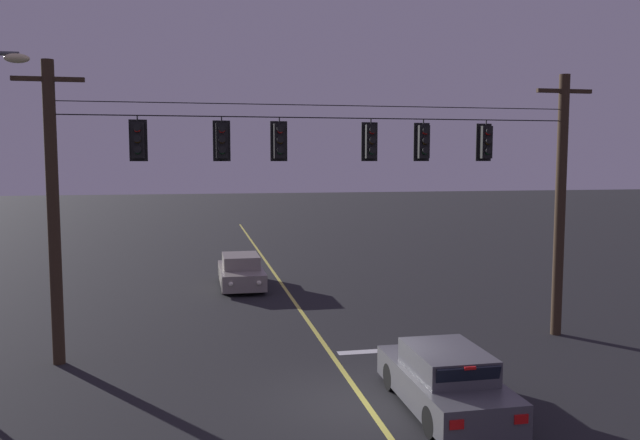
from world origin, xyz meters
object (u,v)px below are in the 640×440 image
at_px(traffic_light_leftmost, 138,140).
at_px(car_oncoming_lead, 241,272).
at_px(traffic_light_centre, 280,141).
at_px(car_waiting_near_lane, 445,381).
at_px(traffic_light_rightmost, 423,142).
at_px(traffic_light_far_right, 486,142).
at_px(traffic_light_left_inner, 222,141).
at_px(traffic_light_right_inner, 371,141).

relative_size(traffic_light_leftmost, car_oncoming_lead, 0.28).
height_order(traffic_light_centre, car_waiting_near_lane, traffic_light_centre).
relative_size(traffic_light_leftmost, traffic_light_rightmost, 1.00).
bearing_deg(traffic_light_far_right, traffic_light_rightmost, 180.00).
bearing_deg(traffic_light_left_inner, car_waiting_near_lane, -47.45).
relative_size(traffic_light_leftmost, traffic_light_far_right, 1.00).
relative_size(traffic_light_rightmost, car_oncoming_lead, 0.28).
relative_size(traffic_light_centre, traffic_light_far_right, 1.00).
height_order(traffic_light_far_right, car_waiting_near_lane, traffic_light_far_right).
bearing_deg(traffic_light_centre, traffic_light_leftmost, 180.00).
xyz_separation_m(traffic_light_leftmost, traffic_light_rightmost, (8.05, 0.00, 0.00)).
xyz_separation_m(traffic_light_leftmost, traffic_light_far_right, (10.02, 0.00, 0.00)).
relative_size(traffic_light_right_inner, traffic_light_rightmost, 1.00).
xyz_separation_m(traffic_light_right_inner, traffic_light_far_right, (3.56, 0.00, 0.00)).
distance_m(traffic_light_rightmost, car_oncoming_lead, 11.84).
xyz_separation_m(traffic_light_centre, traffic_light_far_right, (6.20, 0.00, 0.00)).
distance_m(traffic_light_leftmost, traffic_light_centre, 3.82).
height_order(traffic_light_rightmost, car_waiting_near_lane, traffic_light_rightmost).
height_order(traffic_light_rightmost, car_oncoming_lead, traffic_light_rightmost).
bearing_deg(car_waiting_near_lane, traffic_light_left_inner, 132.55).
distance_m(traffic_light_right_inner, car_oncoming_lead, 11.30).
distance_m(traffic_light_left_inner, car_oncoming_lead, 10.93).
xyz_separation_m(traffic_light_rightmost, car_oncoming_lead, (-4.68, 9.46, -5.35)).
xyz_separation_m(traffic_light_centre, traffic_light_right_inner, (2.64, 0.00, 0.00)).
bearing_deg(traffic_light_leftmost, traffic_light_left_inner, 0.00).
height_order(traffic_light_centre, traffic_light_rightmost, same).
bearing_deg(traffic_light_right_inner, traffic_light_far_right, 0.00).
bearing_deg(traffic_light_centre, car_waiting_near_lane, -59.16).
distance_m(traffic_light_left_inner, traffic_light_right_inner, 4.24).
bearing_deg(traffic_light_far_right, traffic_light_leftmost, 180.00).
relative_size(traffic_light_left_inner, traffic_light_centre, 1.00).
bearing_deg(traffic_light_rightmost, car_oncoming_lead, 116.34).
relative_size(traffic_light_far_right, car_oncoming_lead, 0.28).
bearing_deg(traffic_light_leftmost, traffic_light_centre, 0.00).
xyz_separation_m(traffic_light_rightmost, traffic_light_far_right, (1.97, 0.00, 0.00)).
relative_size(traffic_light_right_inner, car_oncoming_lead, 0.28).
bearing_deg(traffic_light_rightmost, traffic_light_centre, 180.00).
relative_size(traffic_light_rightmost, traffic_light_far_right, 1.00).
bearing_deg(traffic_light_right_inner, traffic_light_rightmost, 0.00).
bearing_deg(traffic_light_right_inner, traffic_light_centre, 180.00).
distance_m(traffic_light_right_inner, car_waiting_near_lane, 7.31).
height_order(traffic_light_leftmost, traffic_light_centre, same).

